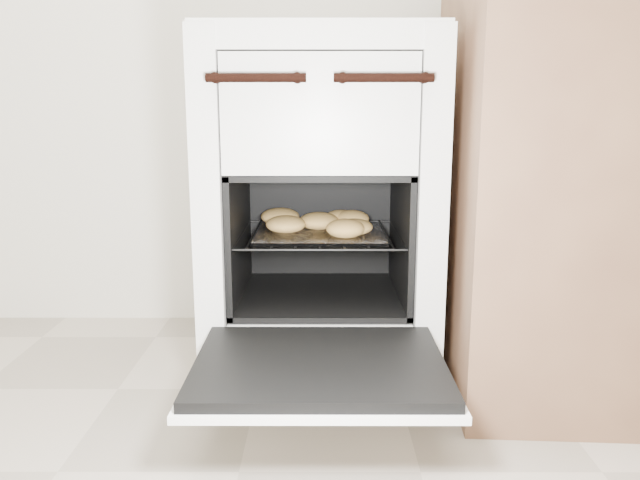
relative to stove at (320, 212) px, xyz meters
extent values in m
cube|color=silver|center=(0.00, 0.01, 0.01)|extent=(0.53, 0.57, 0.82)
cylinder|color=black|center=(-0.12, -0.29, 0.31)|extent=(0.20, 0.02, 0.02)
cylinder|color=black|center=(0.12, -0.29, 0.31)|extent=(0.20, 0.02, 0.02)
cube|color=black|center=(0.00, -0.45, -0.22)|extent=(0.46, 0.36, 0.02)
cube|color=silver|center=(0.00, -0.45, -0.23)|extent=(0.48, 0.37, 0.01)
cylinder|color=black|center=(-0.19, -0.06, -0.04)|extent=(0.01, 0.37, 0.01)
cylinder|color=black|center=(0.19, -0.06, -0.04)|extent=(0.01, 0.37, 0.01)
cylinder|color=black|center=(0.00, -0.24, -0.04)|extent=(0.38, 0.01, 0.01)
cylinder|color=black|center=(0.00, 0.12, -0.04)|extent=(0.38, 0.01, 0.01)
cylinder|color=black|center=(-0.16, -0.06, -0.04)|extent=(0.00, 0.36, 0.00)
cylinder|color=black|center=(-0.11, -0.06, -0.04)|extent=(0.00, 0.36, 0.00)
cylinder|color=black|center=(-0.05, -0.06, -0.04)|extent=(0.00, 0.36, 0.00)
cylinder|color=black|center=(0.00, -0.06, -0.04)|extent=(0.00, 0.36, 0.00)
cylinder|color=black|center=(0.05, -0.06, -0.04)|extent=(0.00, 0.36, 0.00)
cylinder|color=black|center=(0.11, -0.06, -0.04)|extent=(0.00, 0.36, 0.00)
cylinder|color=black|center=(0.16, -0.06, -0.04)|extent=(0.00, 0.36, 0.00)
cube|color=white|center=(0.00, -0.08, -0.04)|extent=(0.30, 0.27, 0.01)
ellipsoid|color=#B49148|center=(0.08, -0.11, -0.02)|extent=(0.10, 0.10, 0.04)
ellipsoid|color=#B49148|center=(0.00, -0.04, -0.01)|extent=(0.14, 0.14, 0.04)
ellipsoid|color=#B49148|center=(0.06, -0.14, -0.01)|extent=(0.12, 0.12, 0.04)
ellipsoid|color=#B49148|center=(-0.10, 0.02, -0.01)|extent=(0.12, 0.12, 0.04)
ellipsoid|color=#B49148|center=(0.08, -0.02, -0.01)|extent=(0.10, 0.10, 0.04)
ellipsoid|color=#B49148|center=(0.05, 0.00, -0.02)|extent=(0.10, 0.10, 0.04)
ellipsoid|color=#B49148|center=(-0.08, -0.09, -0.02)|extent=(0.13, 0.13, 0.04)
camera|label=1|loc=(0.00, -1.54, 0.25)|focal=35.00mm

